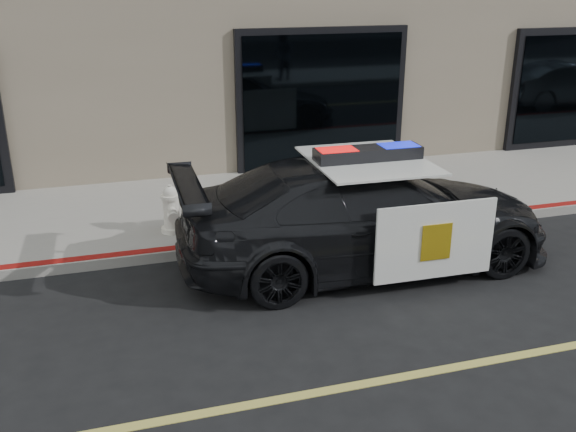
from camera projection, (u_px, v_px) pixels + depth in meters
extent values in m
cube|color=gray|center=(402.00, 190.00, 11.81)|extent=(60.00, 3.50, 0.15)
imported|color=black|center=(365.00, 214.00, 8.72)|extent=(2.27, 5.21, 1.49)
cube|color=white|center=(435.00, 241.00, 7.89)|extent=(1.59, 0.07, 0.99)
cube|color=white|center=(369.00, 189.00, 9.82)|extent=(1.59, 0.07, 0.99)
cube|color=white|center=(368.00, 160.00, 8.46)|extent=(1.52, 1.81, 0.02)
cube|color=gold|center=(437.00, 242.00, 7.87)|extent=(0.40, 0.02, 0.47)
cube|color=black|center=(368.00, 154.00, 8.43)|extent=(1.43, 0.40, 0.17)
cube|color=red|center=(337.00, 155.00, 8.31)|extent=(0.50, 0.33, 0.16)
cube|color=#0C19CC|center=(398.00, 151.00, 8.53)|extent=(0.50, 0.33, 0.16)
cylinder|color=white|center=(173.00, 229.00, 9.70)|extent=(0.33, 0.33, 0.07)
cylinder|color=white|center=(171.00, 212.00, 9.60)|extent=(0.24, 0.24, 0.47)
cylinder|color=white|center=(170.00, 197.00, 9.51)|extent=(0.29, 0.29, 0.06)
sphere|color=white|center=(170.00, 193.00, 9.49)|extent=(0.21, 0.21, 0.21)
cylinder|color=white|center=(170.00, 187.00, 9.46)|extent=(0.07, 0.07, 0.07)
cylinder|color=white|center=(170.00, 205.00, 9.72)|extent=(0.12, 0.11, 0.12)
cylinder|color=white|center=(172.00, 212.00, 9.44)|extent=(0.12, 0.11, 0.12)
cylinder|color=white|center=(173.00, 217.00, 9.44)|extent=(0.16, 0.13, 0.16)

